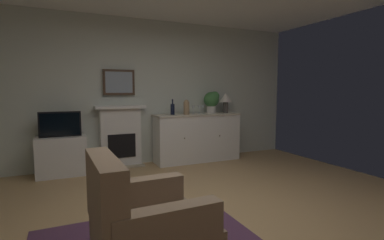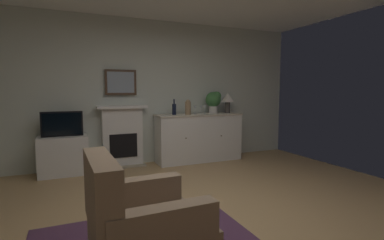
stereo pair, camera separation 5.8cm
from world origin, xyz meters
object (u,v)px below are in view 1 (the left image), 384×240
at_px(sideboard_cabinet, 197,137).
at_px(wine_glass_left, 193,108).
at_px(potted_plant_small, 212,100).
at_px(armchair, 144,227).
at_px(table_lamp, 226,99).
at_px(tv_set, 60,124).
at_px(wine_glass_right, 203,107).
at_px(framed_picture, 119,82).
at_px(wine_glass_center, 199,108).
at_px(wine_bottle, 173,109).
at_px(tv_cabinet, 62,156).
at_px(vase_decorative, 186,107).
at_px(fireplace_unit, 121,136).

relative_size(sideboard_cabinet, wine_glass_left, 10.21).
bearing_deg(potted_plant_small, armchair, -125.47).
bearing_deg(table_lamp, tv_set, -179.85).
xyz_separation_m(sideboard_cabinet, tv_set, (-2.40, -0.01, 0.37)).
bearing_deg(armchair, wine_glass_right, 56.96).
distance_m(framed_picture, wine_glass_left, 1.44).
bearing_deg(wine_glass_center, framed_picture, 170.03).
height_order(framed_picture, table_lamp, framed_picture).
xyz_separation_m(framed_picture, table_lamp, (2.06, -0.22, -0.31)).
bearing_deg(wine_bottle, framed_picture, 167.93).
bearing_deg(tv_cabinet, wine_glass_left, -0.32).
xyz_separation_m(sideboard_cabinet, vase_decorative, (-0.25, -0.05, 0.60)).
bearing_deg(framed_picture, wine_glass_right, -7.09).
distance_m(sideboard_cabinet, potted_plant_small, 0.79).
distance_m(wine_glass_right, potted_plant_small, 0.24).
bearing_deg(potted_plant_small, vase_decorative, -170.80).
height_order(fireplace_unit, wine_glass_left, fireplace_unit).
height_order(wine_glass_left, wine_glass_center, same).
relative_size(sideboard_cabinet, tv_set, 2.72).
bearing_deg(potted_plant_small, tv_cabinet, -179.37).
bearing_deg(tv_cabinet, vase_decorative, -1.73).
bearing_deg(fireplace_unit, wine_glass_center, -8.23).
height_order(wine_glass_center, armchair, wine_glass_center).
relative_size(sideboard_cabinet, table_lamp, 4.21).
bearing_deg(sideboard_cabinet, wine_glass_center, -50.60).
height_order(sideboard_cabinet, wine_glass_left, wine_glass_left).
bearing_deg(vase_decorative, wine_glass_right, 11.43).
relative_size(wine_glass_left, wine_glass_center, 1.00).
distance_m(wine_glass_center, wine_glass_right, 0.13).
bearing_deg(fireplace_unit, wine_glass_left, -7.42).
bearing_deg(potted_plant_small, wine_bottle, -178.50).
xyz_separation_m(fireplace_unit, table_lamp, (2.06, -0.18, 0.65)).
distance_m(vase_decorative, tv_cabinet, 2.28).
xyz_separation_m(tv_cabinet, tv_set, (-0.00, -0.02, 0.52)).
height_order(wine_glass_left, wine_glass_right, same).
height_order(tv_cabinet, tv_set, tv_set).
height_order(vase_decorative, tv_cabinet, vase_decorative).
relative_size(framed_picture, potted_plant_small, 1.28).
height_order(tv_set, armchair, tv_set).
bearing_deg(wine_bottle, potted_plant_small, 1.50).
xyz_separation_m(sideboard_cabinet, wine_glass_right, (0.14, 0.03, 0.58)).
distance_m(sideboard_cabinet, armchair, 3.56).
bearing_deg(wine_glass_center, armchair, -122.09).
bearing_deg(vase_decorative, table_lamp, 3.26).
relative_size(sideboard_cabinet, potted_plant_small, 3.92).
bearing_deg(armchair, potted_plant_small, 54.53).
bearing_deg(tv_set, sideboard_cabinet, 0.20).
distance_m(wine_glass_left, tv_set, 2.33).
relative_size(potted_plant_small, armchair, 0.47).
distance_m(fireplace_unit, wine_glass_left, 1.44).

